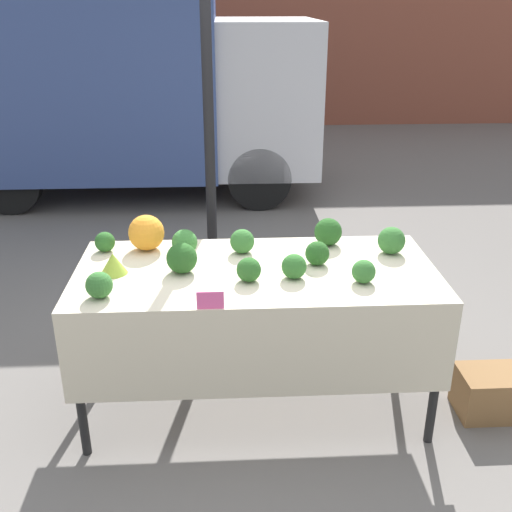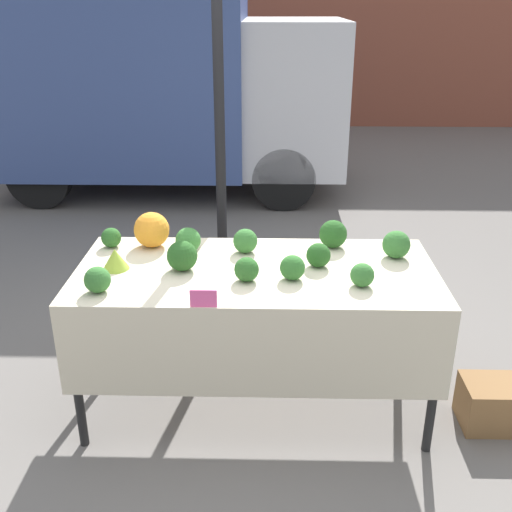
% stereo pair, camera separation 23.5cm
% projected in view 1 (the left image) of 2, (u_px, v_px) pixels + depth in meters
% --- Properties ---
extents(ground_plane, '(40.00, 40.00, 0.00)m').
position_uv_depth(ground_plane, '(256.00, 401.00, 3.73)').
color(ground_plane, slate).
extents(building_facade, '(16.00, 0.60, 4.51)m').
position_uv_depth(building_facade, '(230.00, 1.00, 11.07)').
color(building_facade, brown).
rests_on(building_facade, ground_plane).
extents(tent_pole, '(0.07, 0.07, 2.50)m').
position_uv_depth(tent_pole, '(210.00, 168.00, 4.06)').
color(tent_pole, black).
rests_on(tent_pole, ground_plane).
extents(parked_truck, '(4.30, 2.03, 2.76)m').
position_uv_depth(parked_truck, '(125.00, 75.00, 7.25)').
color(parked_truck, '#384C84').
rests_on(parked_truck, ground_plane).
extents(market_table, '(2.03, 0.94, 0.91)m').
position_uv_depth(market_table, '(257.00, 292.00, 3.35)').
color(market_table, beige).
rests_on(market_table, ground_plane).
extents(orange_cauliflower, '(0.22, 0.22, 0.22)m').
position_uv_depth(orange_cauliflower, '(146.00, 233.00, 3.59)').
color(orange_cauliflower, orange).
rests_on(orange_cauliflower, market_table).
extents(romanesco_head, '(0.15, 0.15, 0.12)m').
position_uv_depth(romanesco_head, '(113.00, 263.00, 3.29)').
color(romanesco_head, '#93B238').
rests_on(romanesco_head, market_table).
extents(broccoli_head_0, '(0.14, 0.14, 0.14)m').
position_uv_depth(broccoli_head_0, '(99.00, 285.00, 3.03)').
color(broccoli_head_0, '#336B2D').
rests_on(broccoli_head_0, market_table).
extents(broccoli_head_1, '(0.15, 0.15, 0.15)m').
position_uv_depth(broccoli_head_1, '(242.00, 241.00, 3.56)').
color(broccoli_head_1, '#336B2D').
rests_on(broccoli_head_1, market_table).
extents(broccoli_head_2, '(0.17, 0.17, 0.17)m').
position_uv_depth(broccoli_head_2, '(182.00, 258.00, 3.30)').
color(broccoli_head_2, '#23511E').
rests_on(broccoli_head_2, market_table).
extents(broccoli_head_3, '(0.13, 0.13, 0.13)m').
position_uv_depth(broccoli_head_3, '(249.00, 270.00, 3.20)').
color(broccoli_head_3, '#285B23').
rests_on(broccoli_head_3, market_table).
extents(broccoli_head_4, '(0.13, 0.13, 0.13)m').
position_uv_depth(broccoli_head_4, '(364.00, 272.00, 3.19)').
color(broccoli_head_4, '#336B2D').
rests_on(broccoli_head_4, market_table).
extents(broccoli_head_5, '(0.14, 0.14, 0.14)m').
position_uv_depth(broccoli_head_5, '(294.00, 266.00, 3.24)').
color(broccoli_head_5, '#2D6628').
rests_on(broccoli_head_5, market_table).
extents(broccoli_head_6, '(0.12, 0.12, 0.12)m').
position_uv_depth(broccoli_head_6, '(105.00, 242.00, 3.58)').
color(broccoli_head_6, '#285B23').
rests_on(broccoli_head_6, market_table).
extents(broccoli_head_7, '(0.16, 0.16, 0.16)m').
position_uv_depth(broccoli_head_7, '(391.00, 241.00, 3.55)').
color(broccoli_head_7, '#336B2D').
rests_on(broccoli_head_7, market_table).
extents(broccoli_head_8, '(0.15, 0.15, 0.15)m').
position_uv_depth(broccoli_head_8, '(185.00, 242.00, 3.54)').
color(broccoli_head_8, '#387533').
rests_on(broccoli_head_8, market_table).
extents(broccoli_head_9, '(0.14, 0.14, 0.14)m').
position_uv_depth(broccoli_head_9, '(317.00, 253.00, 3.40)').
color(broccoli_head_9, '#23511E').
rests_on(broccoli_head_9, market_table).
extents(broccoli_head_10, '(0.17, 0.17, 0.17)m').
position_uv_depth(broccoli_head_10, '(328.00, 232.00, 3.67)').
color(broccoli_head_10, '#23511E').
rests_on(broccoli_head_10, market_table).
extents(price_sign, '(0.13, 0.01, 0.09)m').
position_uv_depth(price_sign, '(210.00, 300.00, 2.92)').
color(price_sign, '#F45B9E').
rests_on(price_sign, market_table).
extents(produce_crate, '(0.40, 0.29, 0.28)m').
position_uv_depth(produce_crate, '(491.00, 393.00, 3.59)').
color(produce_crate, olive).
rests_on(produce_crate, ground_plane).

